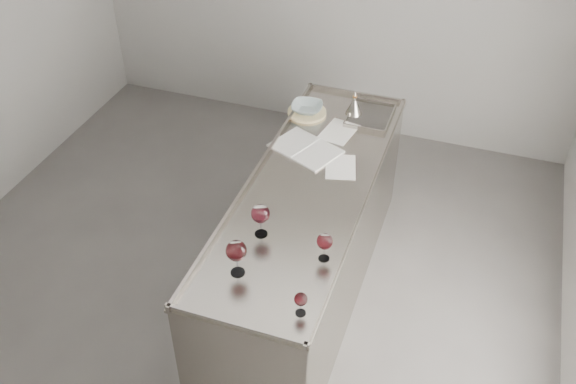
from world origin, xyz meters
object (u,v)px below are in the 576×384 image
(notebook, at_px, (305,149))
(ceramic_bowl, at_px, (307,108))
(counter, at_px, (307,240))
(wine_glass_right, at_px, (325,242))
(wine_glass_left, at_px, (236,251))
(wine_glass_middle, at_px, (260,214))
(wine_funnel, at_px, (354,107))
(wine_glass_small, at_px, (301,300))

(notebook, relative_size, ceramic_bowl, 2.33)
(counter, height_order, wine_glass_right, wine_glass_right)
(counter, relative_size, wine_glass_left, 10.90)
(counter, xyz_separation_m, ceramic_bowl, (-0.28, 0.82, 0.52))
(wine_glass_middle, relative_size, wine_funnel, 1.13)
(wine_glass_right, relative_size, notebook, 0.33)
(notebook, distance_m, ceramic_bowl, 0.46)
(wine_glass_left, height_order, wine_glass_middle, wine_glass_left)
(counter, bearing_deg, notebook, 110.90)
(counter, distance_m, wine_glass_middle, 0.81)
(wine_glass_small, distance_m, ceramic_bowl, 1.90)
(wine_glass_middle, xyz_separation_m, wine_glass_small, (0.40, -0.48, -0.05))
(wine_funnel, bearing_deg, counter, -93.14)
(notebook, bearing_deg, wine_glass_left, -65.90)
(counter, bearing_deg, wine_glass_left, -99.03)
(wine_glass_right, height_order, ceramic_bowl, wine_glass_right)
(wine_funnel, bearing_deg, wine_glass_small, -83.37)
(notebook, height_order, ceramic_bowl, ceramic_bowl)
(wine_glass_right, xyz_separation_m, notebook, (-0.42, 0.96, -0.12))
(counter, xyz_separation_m, wine_glass_small, (0.27, -1.00, 0.57))
(wine_glass_small, bearing_deg, wine_glass_right, 90.00)
(wine_glass_left, distance_m, ceramic_bowl, 1.67)
(wine_glass_left, height_order, ceramic_bowl, wine_glass_left)
(wine_glass_small, distance_m, notebook, 1.44)
(ceramic_bowl, bearing_deg, notebook, -73.36)
(notebook, xyz_separation_m, ceramic_bowl, (-0.13, 0.44, 0.04))
(wine_funnel, bearing_deg, wine_glass_right, -81.60)
(wine_glass_small, distance_m, wine_funnel, 1.94)
(ceramic_bowl, bearing_deg, wine_glass_left, -85.13)
(ceramic_bowl, bearing_deg, wine_glass_small, -73.14)
(wine_glass_right, distance_m, wine_glass_small, 0.41)
(wine_glass_left, bearing_deg, wine_glass_right, 31.93)
(wine_glass_left, xyz_separation_m, ceramic_bowl, (-0.14, 1.66, -0.11))
(wine_glass_middle, xyz_separation_m, wine_glass_right, (0.40, -0.07, -0.02))
(wine_glass_left, height_order, wine_funnel, wine_glass_left)
(counter, height_order, wine_glass_left, wine_glass_left)
(wine_glass_middle, xyz_separation_m, notebook, (-0.02, 0.89, -0.14))
(counter, xyz_separation_m, notebook, (-0.14, 0.38, 0.47))
(wine_glass_left, distance_m, wine_glass_small, 0.44)
(counter, height_order, wine_funnel, wine_funnel)
(ceramic_bowl, bearing_deg, wine_glass_middle, -83.54)
(wine_glass_middle, bearing_deg, notebook, 91.24)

